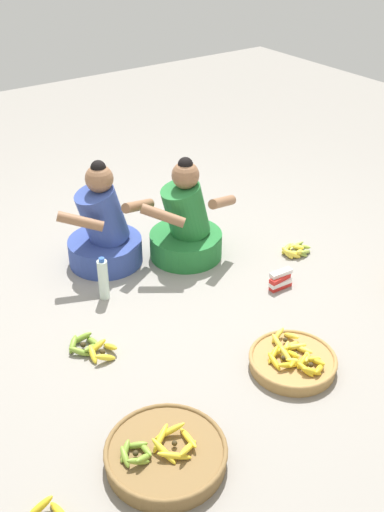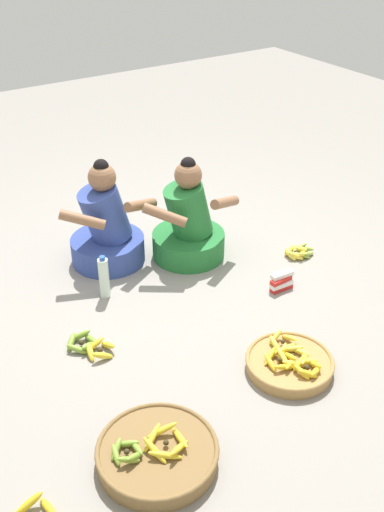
{
  "view_description": "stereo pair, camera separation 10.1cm",
  "coord_description": "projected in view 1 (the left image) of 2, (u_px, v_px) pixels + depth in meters",
  "views": [
    {
      "loc": [
        -1.82,
        -2.81,
        2.32
      ],
      "look_at": [
        0.0,
        -0.2,
        0.35
      ],
      "focal_mm": 42.64,
      "sensor_mm": 36.0,
      "label": 1
    },
    {
      "loc": [
        -1.74,
        -2.87,
        2.32
      ],
      "look_at": [
        0.0,
        -0.2,
        0.35
      ],
      "focal_mm": 42.64,
      "sensor_mm": 36.0,
      "label": 2
    }
  ],
  "objects": [
    {
      "name": "banana_basket_back_left",
      "position": [
        293.0,
        361.0,
        3.38
      ],
      "size": [
        0.49,
        0.49,
        0.14
      ],
      "color": "#A87F47",
      "rests_on": "ground"
    },
    {
      "name": "packet_carton_stack",
      "position": [
        280.0,
        280.0,
        4.04
      ],
      "size": [
        0.18,
        0.08,
        0.12
      ],
      "color": "red",
      "rests_on": "ground"
    },
    {
      "name": "water_bottle",
      "position": [
        103.0,
        279.0,
        3.9
      ],
      "size": [
        0.07,
        0.07,
        0.3
      ],
      "color": "silver",
      "rests_on": "ground"
    },
    {
      "name": "banana_basket_front_left",
      "position": [
        166.0,
        454.0,
        2.82
      ],
      "size": [
        0.58,
        0.58,
        0.16
      ],
      "color": "brown",
      "rests_on": "ground"
    },
    {
      "name": "vendor_woman_behind",
      "position": [
        104.0,
        232.0,
        4.22
      ],
      "size": [
        0.72,
        0.52,
        0.77
      ],
      "color": "#334793",
      "rests_on": "ground"
    },
    {
      "name": "loose_bananas_front_right",
      "position": [
        295.0,
        250.0,
        4.43
      ],
      "size": [
        0.23,
        0.2,
        0.09
      ],
      "color": "#9EB747",
      "rests_on": "ground"
    },
    {
      "name": "ground_plane",
      "position": [
        175.0,
        287.0,
        4.07
      ],
      "size": [
        10.0,
        10.0,
        0.0
      ],
      "primitive_type": "plane",
      "color": "gray"
    },
    {
      "name": "loose_bananas_mid_right",
      "position": [
        91.0,
        347.0,
        3.5
      ],
      "size": [
        0.26,
        0.31,
        0.09
      ],
      "color": "olive",
      "rests_on": "ground"
    },
    {
      "name": "vendor_woman_front",
      "position": [
        186.0,
        226.0,
        4.29
      ],
      "size": [
        0.73,
        0.52,
        0.76
      ],
      "color": "#237233",
      "rests_on": "ground"
    }
  ]
}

